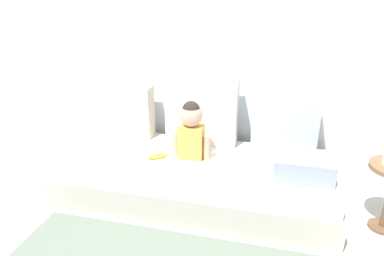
{
  "coord_description": "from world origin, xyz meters",
  "views": [
    {
      "loc": [
        0.58,
        -2.35,
        1.6
      ],
      "look_at": [
        -0.01,
        0.0,
        0.62
      ],
      "focal_mm": 32.09,
      "sensor_mm": 36.0,
      "label": 1
    }
  ],
  "objects_px": {
    "banana": "(157,156)",
    "toddler": "(191,128)",
    "throw_pillow_left": "(127,110)",
    "throw_pillow_right": "(285,124)",
    "couch": "(193,178)",
    "folded_blanket": "(303,167)",
    "throw_pillow_center": "(202,110)"
  },
  "relations": [
    {
      "from": "throw_pillow_left",
      "to": "throw_pillow_right",
      "type": "xyz_separation_m",
      "value": [
        1.37,
        0.0,
        0.0
      ]
    },
    {
      "from": "throw_pillow_center",
      "to": "folded_blanket",
      "type": "height_order",
      "value": "throw_pillow_center"
    },
    {
      "from": "throw_pillow_right",
      "to": "banana",
      "type": "bearing_deg",
      "value": -157.46
    },
    {
      "from": "couch",
      "to": "folded_blanket",
      "type": "relative_size",
      "value": 5.51
    },
    {
      "from": "toddler",
      "to": "banana",
      "type": "bearing_deg",
      "value": -160.54
    },
    {
      "from": "couch",
      "to": "throw_pillow_right",
      "type": "xyz_separation_m",
      "value": [
        0.68,
        0.31,
        0.42
      ]
    },
    {
      "from": "banana",
      "to": "folded_blanket",
      "type": "bearing_deg",
      "value": -0.95
    },
    {
      "from": "throw_pillow_left",
      "to": "banana",
      "type": "bearing_deg",
      "value": -43.29
    },
    {
      "from": "throw_pillow_right",
      "to": "banana",
      "type": "relative_size",
      "value": 2.98
    },
    {
      "from": "throw_pillow_right",
      "to": "throw_pillow_left",
      "type": "bearing_deg",
      "value": 180.0
    },
    {
      "from": "throw_pillow_center",
      "to": "toddler",
      "type": "height_order",
      "value": "throw_pillow_center"
    },
    {
      "from": "throw_pillow_center",
      "to": "folded_blanket",
      "type": "bearing_deg",
      "value": -26.6
    },
    {
      "from": "throw_pillow_center",
      "to": "folded_blanket",
      "type": "distance_m",
      "value": 0.94
    },
    {
      "from": "throw_pillow_left",
      "to": "throw_pillow_right",
      "type": "relative_size",
      "value": 0.93
    },
    {
      "from": "throw_pillow_left",
      "to": "toddler",
      "type": "bearing_deg",
      "value": -24.49
    },
    {
      "from": "throw_pillow_right",
      "to": "banana",
      "type": "distance_m",
      "value": 1.05
    },
    {
      "from": "throw_pillow_center",
      "to": "throw_pillow_right",
      "type": "bearing_deg",
      "value": 0.0
    },
    {
      "from": "throw_pillow_center",
      "to": "toddler",
      "type": "bearing_deg",
      "value": -92.6
    },
    {
      "from": "toddler",
      "to": "banana",
      "type": "xyz_separation_m",
      "value": [
        -0.25,
        -0.09,
        -0.23
      ]
    },
    {
      "from": "throw_pillow_left",
      "to": "banana",
      "type": "distance_m",
      "value": 0.61
    },
    {
      "from": "couch",
      "to": "throw_pillow_right",
      "type": "bearing_deg",
      "value": 24.36
    },
    {
      "from": "toddler",
      "to": "folded_blanket",
      "type": "relative_size",
      "value": 1.16
    },
    {
      "from": "throw_pillow_left",
      "to": "throw_pillow_center",
      "type": "distance_m",
      "value": 0.69
    },
    {
      "from": "toddler",
      "to": "couch",
      "type": "bearing_deg",
      "value": -17.89
    },
    {
      "from": "toddler",
      "to": "throw_pillow_left",
      "type": "bearing_deg",
      "value": 155.51
    },
    {
      "from": "banana",
      "to": "toddler",
      "type": "bearing_deg",
      "value": 19.46
    },
    {
      "from": "throw_pillow_right",
      "to": "banana",
      "type": "height_order",
      "value": "throw_pillow_right"
    },
    {
      "from": "couch",
      "to": "toddler",
      "type": "height_order",
      "value": "toddler"
    },
    {
      "from": "couch",
      "to": "throw_pillow_center",
      "type": "xyz_separation_m",
      "value": [
        0.0,
        0.31,
        0.48
      ]
    },
    {
      "from": "throw_pillow_right",
      "to": "folded_blanket",
      "type": "height_order",
      "value": "throw_pillow_right"
    },
    {
      "from": "throw_pillow_left",
      "to": "throw_pillow_right",
      "type": "height_order",
      "value": "throw_pillow_right"
    },
    {
      "from": "folded_blanket",
      "to": "throw_pillow_right",
      "type": "bearing_deg",
      "value": 108.65
    }
  ]
}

